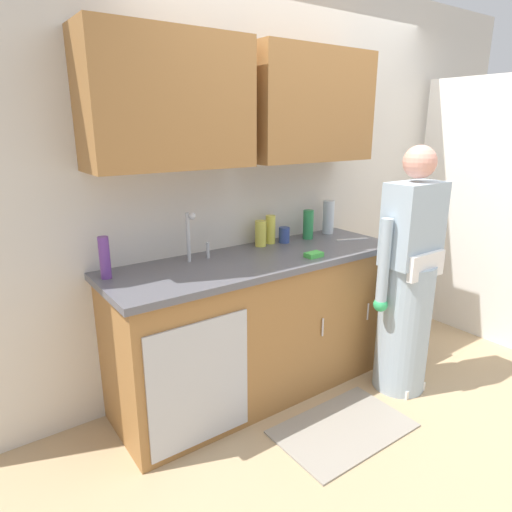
% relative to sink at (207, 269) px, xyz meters
% --- Properties ---
extents(ground_plane, '(9.00, 9.00, 0.00)m').
position_rel_sink_xyz_m(ground_plane, '(0.91, -0.71, -0.93)').
color(ground_plane, tan).
extents(kitchen_wall_with_uppers, '(4.80, 0.44, 2.70)m').
position_rel_sink_xyz_m(kitchen_wall_with_uppers, '(0.78, 0.29, 0.55)').
color(kitchen_wall_with_uppers, beige).
rests_on(kitchen_wall_with_uppers, ground).
extents(closet_door_panel, '(0.04, 1.10, 2.10)m').
position_rel_sink_xyz_m(closet_door_panel, '(2.36, -0.31, 0.12)').
color(closet_door_panel, silver).
rests_on(closet_door_panel, ground).
extents(counter_cabinet, '(1.90, 0.62, 0.90)m').
position_rel_sink_xyz_m(counter_cabinet, '(0.36, -0.01, -0.48)').
color(counter_cabinet, '#9E6B38').
rests_on(counter_cabinet, ground).
extents(countertop, '(1.96, 0.66, 0.04)m').
position_rel_sink_xyz_m(countertop, '(0.36, -0.01, -0.01)').
color(countertop, '#595960').
rests_on(countertop, counter_cabinet).
extents(sink, '(0.50, 0.36, 0.35)m').
position_rel_sink_xyz_m(sink, '(0.00, 0.00, 0.00)').
color(sink, '#B7BABF').
rests_on(sink, counter_cabinet).
extents(person_at_sink, '(0.55, 0.34, 1.62)m').
position_rel_sink_xyz_m(person_at_sink, '(1.17, -0.54, -0.23)').
color(person_at_sink, white).
rests_on(person_at_sink, ground).
extents(floor_mat, '(0.80, 0.50, 0.01)m').
position_rel_sink_xyz_m(floor_mat, '(0.52, -0.66, -0.92)').
color(floor_mat, gray).
rests_on(floor_mat, ground).
extents(bottle_water_short, '(0.07, 0.07, 0.21)m').
position_rel_sink_xyz_m(bottle_water_short, '(0.93, 0.16, 0.12)').
color(bottle_water_short, '#2D8C4C').
rests_on(bottle_water_short, countertop).
extents(bottle_cleaner_spray, '(0.07, 0.07, 0.20)m').
position_rel_sink_xyz_m(bottle_cleaner_spray, '(0.63, 0.21, 0.11)').
color(bottle_cleaner_spray, '#D8D14C').
rests_on(bottle_cleaner_spray, countertop).
extents(bottle_soap, '(0.08, 0.08, 0.18)m').
position_rel_sink_xyz_m(bottle_soap, '(0.53, 0.19, 0.10)').
color(bottle_soap, '#D8D14C').
rests_on(bottle_soap, countertop).
extents(bottle_water_tall, '(0.06, 0.06, 0.23)m').
position_rel_sink_xyz_m(bottle_water_tall, '(-0.54, 0.13, 0.13)').
color(bottle_water_tall, '#66388C').
rests_on(bottle_water_tall, countertop).
extents(bottle_dish_liquid, '(0.08, 0.08, 0.25)m').
position_rel_sink_xyz_m(bottle_dish_liquid, '(1.16, 0.19, 0.14)').
color(bottle_dish_liquid, silver).
rests_on(bottle_dish_liquid, countertop).
extents(cup_by_sink, '(0.08, 0.08, 0.11)m').
position_rel_sink_xyz_m(cup_by_sink, '(0.72, 0.17, 0.07)').
color(cup_by_sink, '#33478C').
rests_on(cup_by_sink, countertop).
extents(knife_on_counter, '(0.23, 0.11, 0.01)m').
position_rel_sink_xyz_m(knife_on_counter, '(1.17, -0.05, 0.02)').
color(knife_on_counter, silver).
rests_on(knife_on_counter, countertop).
extents(sponge, '(0.11, 0.07, 0.03)m').
position_rel_sink_xyz_m(sponge, '(0.64, -0.22, 0.03)').
color(sponge, '#4CBF4C').
rests_on(sponge, countertop).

